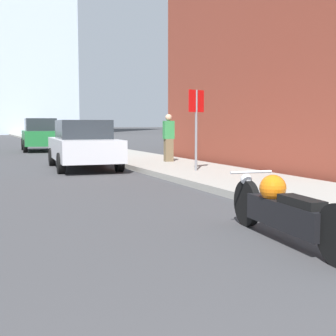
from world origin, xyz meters
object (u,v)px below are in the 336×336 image
motorcycle (283,210)px  stop_sign (196,116)px  parked_car_silver (83,144)px  parked_car_green (41,135)px  pedestrian (169,138)px

motorcycle → stop_sign: (2.25, 6.95, 1.26)m
stop_sign → parked_car_silver: bearing=125.8°
parked_car_silver → parked_car_green: size_ratio=1.10×
motorcycle → pedestrian: 10.50m
motorcycle → parked_car_green: size_ratio=0.64×
pedestrian → motorcycle: bearing=-105.3°
parked_car_silver → stop_sign: stop_sign is taller
parked_car_silver → stop_sign: (2.40, -3.33, 0.87)m
parked_car_silver → pedestrian: 2.92m
parked_car_green → stop_sign: 14.12m
parked_car_silver → motorcycle: bearing=-85.4°
parked_car_green → stop_sign: stop_sign is taller
parked_car_green → parked_car_silver: bearing=-87.0°
parked_car_silver → parked_car_green: parked_car_green is taller
parked_car_silver → stop_sign: size_ratio=2.06×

